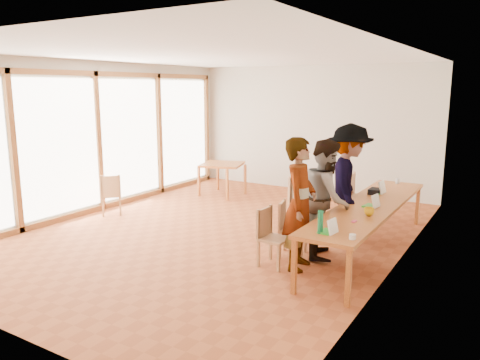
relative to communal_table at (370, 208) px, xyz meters
name	(u,v)px	position (x,y,z in m)	size (l,w,h in m)	color
ground	(220,232)	(-2.50, -0.32, -0.70)	(8.00, 8.00, 0.00)	#A55027
wall_back	(312,129)	(-2.50, 3.68, 0.80)	(6.00, 0.10, 3.00)	beige
wall_right	(402,161)	(0.50, -0.32, 0.80)	(0.10, 8.00, 3.00)	beige
window_wall	(98,137)	(-5.46, -0.32, 0.80)	(0.10, 8.00, 3.00)	white
ceiling	(219,54)	(-2.50, -0.32, 2.32)	(6.00, 8.00, 0.04)	white
communal_table	(370,208)	(0.00, 0.00, 0.00)	(0.80, 4.00, 0.75)	#C56E2B
side_table	(222,167)	(-4.06, 2.09, -0.03)	(0.90, 0.90, 0.75)	#C56E2B
chair_near	(288,222)	(-1.01, -0.74, -0.20)	(0.46, 0.46, 0.44)	tan
chair_mid	(269,230)	(-1.05, -1.24, -0.20)	(0.41, 0.41, 0.44)	tan
chair_far	(302,198)	(-1.28, 0.39, -0.09)	(0.56, 0.56, 0.53)	tan
chair_empty	(356,191)	(-0.78, 1.84, -0.18)	(0.43, 0.43, 0.46)	tan
chair_spare	(111,190)	(-4.94, -0.54, -0.20)	(0.54, 0.54, 0.43)	tan
person_near	(300,204)	(-0.64, -1.12, 0.21)	(0.67, 0.44, 1.83)	gray
person_mid	(326,198)	(-0.51, -0.48, 0.18)	(0.85, 0.67, 1.76)	gray
person_far	(349,183)	(-0.47, 0.40, 0.26)	(1.24, 0.71, 1.92)	gray
laptop_near	(330,229)	(-0.01, -1.66, 0.10)	(0.21, 0.24, 0.18)	green
laptop_mid	(373,204)	(0.08, -0.13, 0.10)	(0.23, 0.25, 0.19)	green
laptop_far	(379,190)	(-0.09, 0.85, 0.10)	(0.23, 0.26, 0.21)	green
yellow_mug	(369,212)	(0.16, -0.61, 0.10)	(0.14, 0.14, 0.11)	yellow
green_bottle	(320,222)	(-0.10, -1.73, 0.19)	(0.07, 0.07, 0.28)	#106637
clear_glass	(398,181)	(-0.02, 1.83, 0.09)	(0.07, 0.07, 0.09)	silver
condiment_cup	(352,237)	(0.30, -1.74, 0.08)	(0.08, 0.08, 0.06)	white
pink_phone	(354,221)	(0.09, -1.03, 0.05)	(0.05, 0.10, 0.01)	#BB2B58
black_pouch	(374,191)	(-0.14, 0.75, 0.09)	(0.16, 0.26, 0.09)	black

